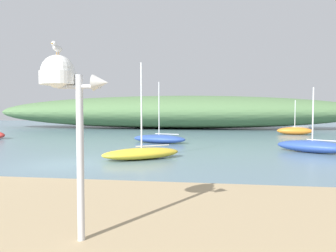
# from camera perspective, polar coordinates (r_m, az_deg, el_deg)

# --- Properties ---
(ground_plane) EXTENTS (120.00, 120.00, 0.00)m
(ground_plane) POSITION_cam_1_polar(r_m,az_deg,el_deg) (14.34, -18.87, -6.88)
(ground_plane) COLOR slate
(distant_hill) EXTENTS (52.00, 11.39, 4.53)m
(distant_hill) POSITION_cam_1_polar(r_m,az_deg,el_deg) (42.27, 1.03, 2.65)
(distant_hill) COLOR #517547
(distant_hill) RESTS_ON ground
(mast_structure) EXTENTS (1.16, 0.60, 3.10)m
(mast_structure) POSITION_cam_1_polar(r_m,az_deg,el_deg) (5.33, -19.10, 7.23)
(mast_structure) COLOR silver
(mast_structure) RESTS_ON beach_sand
(seagull_on_radar) EXTENTS (0.13, 0.29, 0.21)m
(seagull_on_radar) POSITION_cam_1_polar(r_m,az_deg,el_deg) (5.45, -20.24, 13.76)
(seagull_on_radar) COLOR orange
(seagull_on_radar) RESTS_ON mast_structure
(sailboat_west_reach) EXTENTS (4.11, 3.35, 4.76)m
(sailboat_west_reach) POSITION_cam_1_polar(r_m,az_deg,el_deg) (15.08, -5.01, -5.12)
(sailboat_west_reach) COLOR gold
(sailboat_west_reach) RESTS_ON ground
(sailboat_inner_mooring) EXTENTS (4.07, 3.29, 3.74)m
(sailboat_inner_mooring) POSITION_cam_1_polar(r_m,az_deg,el_deg) (19.24, 25.61, -3.49)
(sailboat_inner_mooring) COLOR #2D4C9E
(sailboat_inner_mooring) RESTS_ON ground
(sailboat_far_right) EXTENTS (4.41, 2.47, 4.55)m
(sailboat_far_right) POSITION_cam_1_polar(r_m,az_deg,el_deg) (22.58, -1.70, -2.40)
(sailboat_far_right) COLOR #2D4C9E
(sailboat_far_right) RESTS_ON ground
(sailboat_outer_mooring) EXTENTS (3.53, 1.67, 3.51)m
(sailboat_outer_mooring) POSITION_cam_1_polar(r_m,az_deg,el_deg) (33.22, 22.83, -0.84)
(sailboat_outer_mooring) COLOR orange
(sailboat_outer_mooring) RESTS_ON ground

